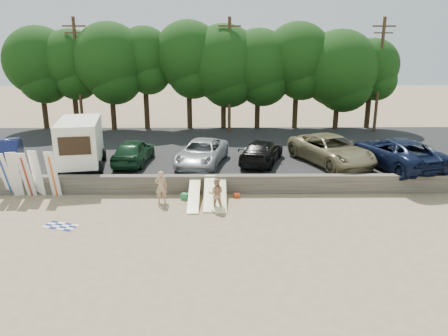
{
  "coord_description": "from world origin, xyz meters",
  "views": [
    {
      "loc": [
        1.17,
        -19.39,
        8.04
      ],
      "look_at": [
        1.42,
        3.0,
        1.41
      ],
      "focal_mm": 35.0,
      "sensor_mm": 36.0,
      "label": 1
    }
  ],
  "objects": [
    {
      "name": "car_5",
      "position": [
        11.62,
        5.47,
        1.59
      ],
      "size": [
        4.55,
        6.99,
        1.79
      ],
      "primitive_type": "imported",
      "rotation": [
        0.0,
        0.0,
        3.41
      ],
      "color": "black",
      "rests_on": "parking_lot"
    },
    {
      "name": "surfboard_low_1",
      "position": [
        0.67,
        1.55,
        0.51
      ],
      "size": [
        0.56,
        2.87,
        1.02
      ],
      "primitive_type": "cube",
      "rotation": [
        0.32,
        0.0,
        0.0
      ],
      "color": "#FFF4A0",
      "rests_on": "ground"
    },
    {
      "name": "seawall",
      "position": [
        0.0,
        3.0,
        0.5
      ],
      "size": [
        44.0,
        0.5,
        1.0
      ],
      "primitive_type": "cube",
      "color": "#6B6356",
      "rests_on": "ground"
    },
    {
      "name": "surfboard_upright_4",
      "position": [
        -7.51,
        2.41,
        1.28
      ],
      "size": [
        0.54,
        0.63,
        2.56
      ],
      "primitive_type": "cube",
      "rotation": [
        0.21,
        0.0,
        -0.07
      ],
      "color": "white",
      "rests_on": "ground"
    },
    {
      "name": "ground",
      "position": [
        0.0,
        0.0,
        0.0
      ],
      "size": [
        120.0,
        120.0,
        0.0
      ],
      "primitive_type": "plane",
      "color": "tan",
      "rests_on": "ground"
    },
    {
      "name": "parking_lot",
      "position": [
        0.0,
        10.5,
        0.35
      ],
      "size": [
        44.0,
        14.5,
        0.7
      ],
      "primitive_type": "cube",
      "color": "#282828",
      "rests_on": "ground"
    },
    {
      "name": "surfboard_upright_3",
      "position": [
        -8.41,
        2.56,
        1.28
      ],
      "size": [
        0.57,
        0.58,
        2.57
      ],
      "primitive_type": "cube",
      "rotation": [
        0.18,
        0.0,
        -0.14
      ],
      "color": "white",
      "rests_on": "ground"
    },
    {
      "name": "car_2",
      "position": [
        0.11,
        6.2,
        1.44
      ],
      "size": [
        3.51,
        5.7,
        1.47
      ],
      "primitive_type": "imported",
      "rotation": [
        0.0,
        0.0,
        -0.21
      ],
      "color": "#ABABB0",
      "rests_on": "parking_lot"
    },
    {
      "name": "car_3",
      "position": [
        3.77,
        6.53,
        1.41
      ],
      "size": [
        3.4,
        5.3,
        1.43
      ],
      "primitive_type": "imported",
      "rotation": [
        0.0,
        0.0,
        2.83
      ],
      "color": "black",
      "rests_on": "parking_lot"
    },
    {
      "name": "surfboard_upright_2",
      "position": [
        -8.87,
        2.36,
        1.26
      ],
      "size": [
        0.56,
        0.8,
        2.52
      ],
      "primitive_type": "cube",
      "rotation": [
        0.27,
        0.0,
        -0.09
      ],
      "color": "white",
      "rests_on": "ground"
    },
    {
      "name": "surfboard_low_0",
      "position": [
        -0.12,
        1.38,
        0.44
      ],
      "size": [
        0.56,
        2.9,
        0.89
      ],
      "primitive_type": "cube",
      "rotation": [
        0.28,
        0.0,
        0.0
      ],
      "color": "#FFF4A0",
      "rests_on": "ground"
    },
    {
      "name": "car_0",
      "position": [
        -11.77,
        6.34,
        1.44
      ],
      "size": [
        2.89,
        4.75,
        1.48
      ],
      "primitive_type": "imported",
      "rotation": [
        0.0,
        0.0,
        0.32
      ],
      "color": "#141A47",
      "rests_on": "parking_lot"
    },
    {
      "name": "car_1",
      "position": [
        -4.05,
        6.43,
        1.47
      ],
      "size": [
        2.2,
        4.67,
        1.54
      ],
      "primitive_type": "imported",
      "rotation": [
        0.0,
        0.0,
        3.06
      ],
      "color": "#12341D",
      "rests_on": "parking_lot"
    },
    {
      "name": "utility_poles",
      "position": [
        2.0,
        16.0,
        5.43
      ],
      "size": [
        25.8,
        0.26,
        9.0
      ],
      "color": "#473321",
      "rests_on": "parking_lot"
    },
    {
      "name": "box_trailer",
      "position": [
        -6.99,
        5.65,
        2.29
      ],
      "size": [
        3.17,
        4.78,
        2.84
      ],
      "rotation": [
        0.0,
        0.0,
        0.18
      ],
      "color": "white",
      "rests_on": "parking_lot"
    },
    {
      "name": "gear_bag",
      "position": [
        2.09,
        2.29,
        0.11
      ],
      "size": [
        0.34,
        0.3,
        0.22
      ],
      "primitive_type": "cube",
      "rotation": [
        0.0,
        0.0,
        0.18
      ],
      "color": "#CD4018",
      "rests_on": "ground"
    },
    {
      "name": "surfboard_upright_1",
      "position": [
        -9.5,
        2.43,
        1.27
      ],
      "size": [
        0.6,
        0.76,
        2.54
      ],
      "primitive_type": "cube",
      "rotation": [
        0.25,
        0.0,
        0.16
      ],
      "color": "white",
      "rests_on": "ground"
    },
    {
      "name": "car_4",
      "position": [
        7.99,
        6.29,
        1.56
      ],
      "size": [
        5.03,
        6.85,
        1.73
      ],
      "primitive_type": "imported",
      "rotation": [
        0.0,
        0.0,
        0.39
      ],
      "color": "#7E7550",
      "rests_on": "parking_lot"
    },
    {
      "name": "beachgoer_a",
      "position": [
        -1.78,
        1.57,
        0.85
      ],
      "size": [
        0.64,
        0.44,
        1.69
      ],
      "primitive_type": "imported",
      "rotation": [
        0.0,
        0.0,
        3.19
      ],
      "color": "tan",
      "rests_on": "ground"
    },
    {
      "name": "surfboard_low_2",
      "position": [
        1.24,
        1.42,
        0.45
      ],
      "size": [
        0.56,
        2.9,
        0.91
      ],
      "primitive_type": "cube",
      "rotation": [
        0.28,
        0.0,
        0.0
      ],
      "color": "#FFF4A0",
      "rests_on": "ground"
    },
    {
      "name": "surfboard_upright_0",
      "position": [
        -10.0,
        2.47,
        1.25
      ],
      "size": [
        0.6,
        0.9,
        2.5
      ],
      "primitive_type": "cube",
      "rotation": [
        0.31,
        0.0,
        -0.12
      ],
      "color": "white",
      "rests_on": "ground"
    },
    {
      "name": "treeline",
      "position": [
        0.19,
        17.46,
        6.25
      ],
      "size": [
        32.57,
        6.8,
        8.89
      ],
      "color": "#382616",
      "rests_on": "parking_lot"
    },
    {
      "name": "cooler",
      "position": [
        -0.62,
        2.02,
        0.16
      ],
      "size": [
        0.46,
        0.41,
        0.32
      ],
      "primitive_type": "cube",
      "rotation": [
        0.0,
        0.0,
        -0.34
      ],
      "color": "#278F52",
      "rests_on": "ground"
    },
    {
      "name": "beach_towel",
      "position": [
        -5.94,
        -1.32,
        0.01
      ],
      "size": [
        1.92,
        1.92,
        0.0
      ],
      "primitive_type": "plane",
      "rotation": [
        0.0,
        0.0,
        -0.34
      ],
      "color": "white",
      "rests_on": "ground"
    },
    {
      "name": "beachgoer_b",
      "position": [
        1.02,
        0.66,
        0.79
      ],
      "size": [
        0.81,
        0.65,
        1.58
      ],
      "primitive_type": "imported",
      "rotation": [
        0.0,
        0.0,
        3.07
      ],
      "color": "tan",
      "rests_on": "ground"
    }
  ]
}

